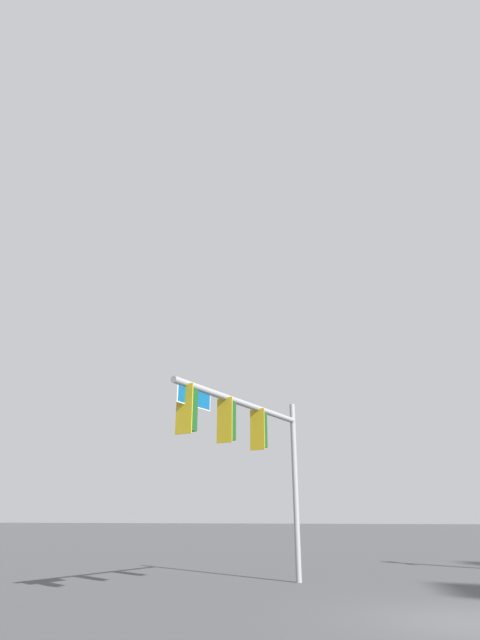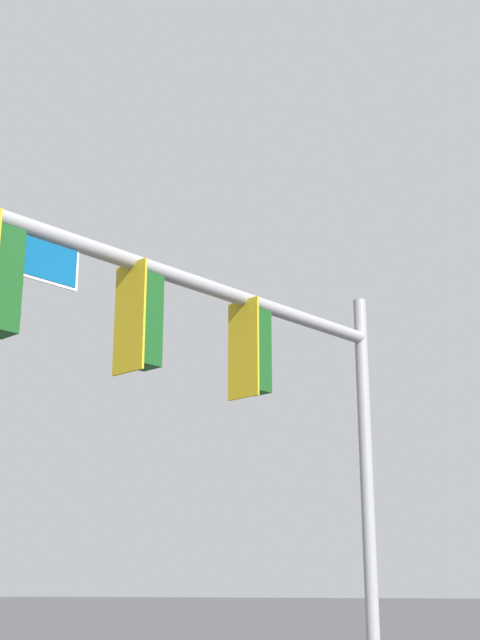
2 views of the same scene
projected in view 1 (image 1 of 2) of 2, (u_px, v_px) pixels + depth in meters
name	position (u px, v px, depth m)	size (l,w,h in m)	color
ground_plane	(480.00, 623.00, 9.96)	(400.00, 400.00, 0.00)	#474749
signal_pole_near	(248.00, 432.00, 15.36)	(6.84, 1.67, 5.87)	gray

